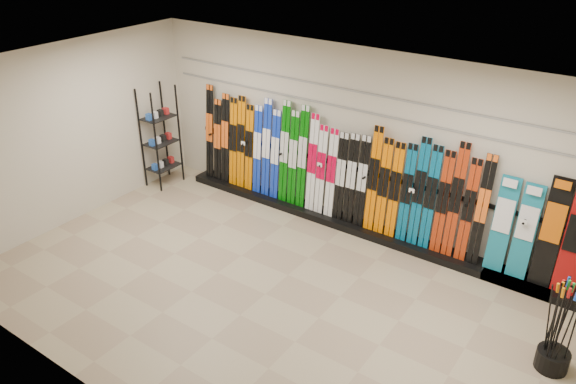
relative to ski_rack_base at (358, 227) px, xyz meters
The scene contains 12 objects.
floor 2.29m from the ski_rack_base, 95.64° to the right, with size 8.00×8.00×0.00m, color gray.
back_wall 1.47m from the ski_rack_base, 135.64° to the left, with size 8.00×8.00×0.00m, color beige.
left_wall 5.01m from the ski_rack_base, 151.65° to the right, with size 5.00×5.00×0.00m, color beige.
ceiling 3.73m from the ski_rack_base, 95.64° to the right, with size 8.00×8.00×0.00m, color silver.
ski_rack_base is the anchor object (origin of this frame).
skis 1.13m from the ski_rack_base, behind, with size 5.38×0.19×1.83m.
snowboards 2.99m from the ski_rack_base, ahead, with size 1.55×0.24×1.59m.
accessory_rack 4.12m from the ski_rack_base, behind, with size 0.40×0.60×1.93m, color black.
pole_bin 3.68m from the ski_rack_base, 23.44° to the right, with size 0.38×0.38×0.25m, color black.
ski_poles 3.69m from the ski_rack_base, 23.77° to the right, with size 0.32×0.33×1.18m.
slatwall_rail_0 1.96m from the ski_rack_base, 138.37° to the left, with size 7.60×0.02×0.03m, color gray.
slatwall_rail_1 2.26m from the ski_rack_base, 138.37° to the left, with size 7.60×0.02×0.03m, color gray.
Camera 1 is at (3.91, -5.01, 4.87)m, focal length 35.00 mm.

